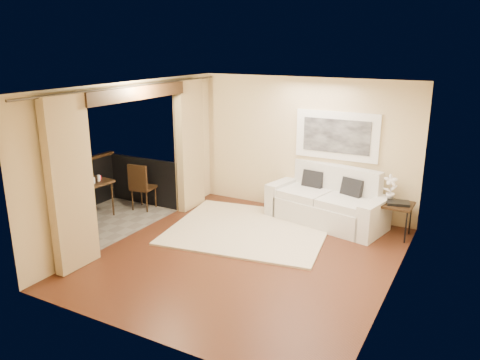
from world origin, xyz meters
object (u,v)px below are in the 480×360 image
Objects in this scene: ice_bucket at (87,174)px; bistro_table at (92,185)px; orchid at (390,188)px; balcony_chair_far at (140,184)px; side_table at (396,207)px; sofa at (328,203)px; balcony_chair_near at (57,207)px.

bistro_table is at bearing -20.24° from ice_bucket.
orchid reaches higher than balcony_chair_far.
balcony_chair_far is (0.56, 0.76, -0.09)m from bistro_table.
side_table is 3.04× the size of ice_bucket.
sofa reaches higher than balcony_chair_far.
balcony_chair_near is at bearing 68.77° from balcony_chair_far.
sofa is 4.94× the size of orchid.
balcony_chair_far is 1.06× the size of balcony_chair_near.
balcony_chair_near is (-0.42, -1.74, -0.04)m from balcony_chair_far.
balcony_chair_near reaches higher than bistro_table.
orchid is at bearing 19.34° from ice_bucket.
balcony_chair_near is (0.13, -0.98, -0.13)m from bistro_table.
balcony_chair_far is (-4.84, -1.10, 0.02)m from side_table.
balcony_chair_far is at bearing -149.46° from sofa.
side_table is at bearing 17.81° from ice_bucket.
balcony_chair_near is at bearing -150.03° from orchid.
sofa is 1.21m from orchid.
side_table is at bearing 7.58° from sofa.
ice_bucket is at bearing -144.31° from sofa.
sofa reaches higher than ice_bucket.
balcony_chair_near is at bearing -131.69° from sofa.
orchid reaches higher than sofa.
side_table is 5.72m from bistro_table.
ice_bucket is at bearing 35.60° from balcony_chair_far.
balcony_chair_far is at bearing 53.81° from bistro_table.
balcony_chair_far is (-3.57, -1.20, 0.19)m from sofa.
sofa is 3.77m from balcony_chair_far.
sofa reaches higher than bistro_table.
side_table is 5.88m from ice_bucket.
ice_bucket is (-5.59, -1.80, 0.30)m from side_table.
sofa reaches higher than side_table.
orchid reaches higher than balcony_chair_near.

